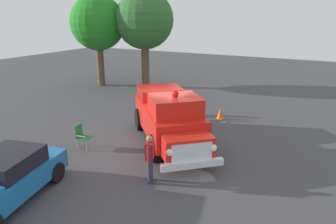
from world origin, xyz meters
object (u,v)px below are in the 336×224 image
Objects in this scene: lawn_chair_near_truck at (179,104)px; spectator_seated at (179,103)px; vintage_fire_truck at (169,117)px; classic_hot_rod at (1,181)px; oak_tree_left at (144,20)px; oak_tree_right at (98,23)px; traffic_cone at (220,113)px; spectator_standing at (150,156)px; lawn_chair_spare at (82,135)px; lawn_chair_by_car at (184,109)px.

spectator_seated reaches higher than lawn_chair_near_truck.
vintage_fire_truck is 4.00m from spectator_seated.
oak_tree_left reaches higher than classic_hot_rod.
traffic_cone is at bearing 71.99° from oak_tree_right.
vintage_fire_truck reaches higher than spectator_standing.
lawn_chair_spare reaches higher than traffic_cone.
vintage_fire_truck is 4.14m from lawn_chair_near_truck.
oak_tree_right is at bearing -114.65° from spectator_seated.
lawn_chair_near_truck and lawn_chair_by_car have the same top height.
oak_tree_left reaches higher than vintage_fire_truck.
classic_hot_rod is at bearing 10.00° from lawn_chair_spare.
oak_tree_left is at bearing -161.49° from lawn_chair_spare.
vintage_fire_truck reaches higher than lawn_chair_spare.
traffic_cone is at bearing 98.04° from lawn_chair_near_truck.
lawn_chair_near_truck is 1.61× the size of traffic_cone.
lawn_chair_by_car is 6.62m from spectator_standing.
traffic_cone is (-7.44, -0.06, -0.66)m from spectator_standing.
spectator_seated is at bearing 174.68° from classic_hot_rod.
lawn_chair_near_truck is 0.61× the size of spectator_standing.
lawn_chair_spare is at bearing -15.02° from lawn_chair_near_truck.
lawn_chair_spare is 1.61× the size of traffic_cone.
lawn_chair_by_car is (-3.12, -0.75, -0.61)m from vintage_fire_truck.
classic_hot_rod reaches higher than lawn_chair_by_car.
spectator_standing reaches higher than classic_hot_rod.
lawn_chair_by_car is at bearing 40.87° from lawn_chair_near_truck.
spectator_seated is 7.37m from spectator_standing.
lawn_chair_by_car is (-9.49, 1.52, -0.16)m from classic_hot_rod.
lawn_chair_by_car is 5.77m from lawn_chair_spare.
lawn_chair_spare is at bearing 35.50° from oak_tree_right.
spectator_standing is (3.26, 0.97, -0.23)m from vintage_fire_truck.
lawn_chair_spare is at bearing -170.00° from classic_hot_rod.
classic_hot_rod reaches higher than lawn_chair_spare.
vintage_fire_truck is at bearing 126.01° from lawn_chair_spare.
oak_tree_left is at bearing -133.75° from lawn_chair_near_truck.
classic_hot_rod is at bearing -9.10° from lawn_chair_by_car.
traffic_cone is (-1.06, 1.66, -0.28)m from lawn_chair_by_car.
spectator_seated is at bearing 24.94° from lawn_chair_near_truck.
spectator_seated is at bearing -160.41° from vintage_fire_truck.
lawn_chair_near_truck is 6.25m from lawn_chair_spare.
oak_tree_left is at bearing -163.75° from classic_hot_rod.
spectator_standing is 15.01m from oak_tree_left.
lawn_chair_near_truck is at bearing -81.96° from traffic_cone.
spectator_standing is at bearing 45.15° from oak_tree_right.
vintage_fire_truck reaches higher than traffic_cone.
lawn_chair_spare is (-4.18, -0.74, -0.16)m from classic_hot_rod.
spectator_standing reaches higher than traffic_cone.
lawn_chair_near_truck is 10.40m from oak_tree_right.
spectator_seated is (-10.10, 0.94, -0.05)m from classic_hot_rod.
classic_hot_rod is at bearing 16.25° from oak_tree_left.
spectator_seated reaches higher than lawn_chair_by_car.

